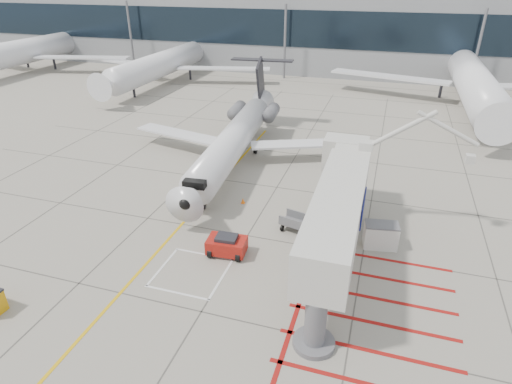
% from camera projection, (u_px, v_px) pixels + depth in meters
% --- Properties ---
extents(ground_plane, '(260.00, 260.00, 0.00)m').
position_uv_depth(ground_plane, '(227.00, 269.00, 26.88)').
color(ground_plane, gray).
rests_on(ground_plane, ground).
extents(regional_jet, '(26.26, 31.90, 7.85)m').
position_uv_depth(regional_jet, '(227.00, 132.00, 38.00)').
color(regional_jet, silver).
rests_on(regional_jet, ground_plane).
extents(jet_bridge, '(8.84, 18.40, 7.33)m').
position_uv_depth(jet_bridge, '(336.00, 220.00, 25.08)').
color(jet_bridge, silver).
rests_on(jet_bridge, ground_plane).
extents(pushback_tug, '(2.63, 1.76, 1.47)m').
position_uv_depth(pushback_tug, '(227.00, 245.00, 27.99)').
color(pushback_tug, '#A61710').
rests_on(pushback_tug, ground_plane).
extents(baggage_cart, '(2.34, 1.78, 1.32)m').
position_uv_depth(baggage_cart, '(296.00, 223.00, 30.55)').
color(baggage_cart, '#5A5A5F').
rests_on(baggage_cart, ground_plane).
extents(ground_power_unit, '(2.38, 1.63, 1.74)m').
position_uv_depth(ground_power_unit, '(381.00, 235.00, 28.73)').
color(ground_power_unit, silver).
rests_on(ground_power_unit, ground_plane).
extents(cone_nose, '(0.40, 0.40, 0.55)m').
position_uv_depth(cone_nose, '(182.00, 210.00, 32.91)').
color(cone_nose, orange).
rests_on(cone_nose, ground_plane).
extents(cone_side, '(0.32, 0.32, 0.45)m').
position_uv_depth(cone_side, '(243.00, 201.00, 34.44)').
color(cone_side, orange).
rests_on(cone_side, ground_plane).
extents(terminal_building, '(180.00, 28.00, 14.00)m').
position_uv_depth(terminal_building, '(409.00, 30.00, 80.32)').
color(terminal_building, gray).
rests_on(terminal_building, ground_plane).
extents(terminal_glass_band, '(180.00, 0.10, 6.00)m').
position_uv_depth(terminal_glass_band, '(410.00, 33.00, 67.95)').
color(terminal_glass_band, black).
rests_on(terminal_glass_band, ground_plane).
extents(bg_aircraft_a, '(38.46, 42.74, 12.82)m').
position_uv_depth(bg_aircraft_a, '(25.00, 35.00, 78.16)').
color(bg_aircraft_a, silver).
rests_on(bg_aircraft_a, ground_plane).
extents(bg_aircraft_b, '(34.19, 37.99, 11.40)m').
position_uv_depth(bg_aircraft_b, '(168.00, 46.00, 70.75)').
color(bg_aircraft_b, silver).
rests_on(bg_aircraft_b, ground_plane).
extents(bg_aircraft_c, '(38.98, 43.31, 12.99)m').
position_uv_depth(bg_aircraft_c, '(475.00, 56.00, 57.92)').
color(bg_aircraft_c, silver).
rests_on(bg_aircraft_c, ground_plane).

